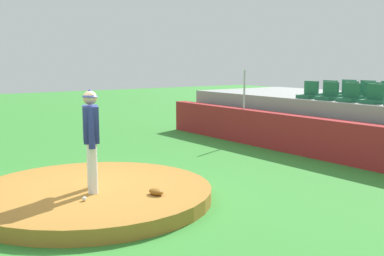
{
  "coord_description": "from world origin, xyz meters",
  "views": [
    {
      "loc": [
        7.69,
        -3.28,
        2.51
      ],
      "look_at": [
        0.0,
        2.23,
        1.15
      ],
      "focal_mm": 43.57,
      "sensor_mm": 36.0,
      "label": 1
    }
  ],
  "objects_px": {
    "stadium_chair_5": "(328,92)",
    "stadium_chair_6": "(348,93)",
    "fielding_glove": "(156,192)",
    "stadium_chair_10": "(347,91)",
    "stadium_chair_3": "(373,97)",
    "pitcher": "(91,132)",
    "stadium_chair_0": "(309,93)",
    "stadium_chair_11": "(366,92)",
    "stadium_chair_7": "(369,94)",
    "stadium_chair_1": "(328,94)",
    "stadium_chair_2": "(350,96)",
    "baseball": "(84,199)"
  },
  "relations": [
    {
      "from": "stadium_chair_0",
      "to": "stadium_chair_6",
      "type": "bearing_deg",
      "value": -127.9
    },
    {
      "from": "pitcher",
      "to": "stadium_chair_3",
      "type": "relative_size",
      "value": 3.58
    },
    {
      "from": "baseball",
      "to": "stadium_chair_6",
      "type": "relative_size",
      "value": 0.15
    },
    {
      "from": "pitcher",
      "to": "stadium_chair_7",
      "type": "height_order",
      "value": "pitcher"
    },
    {
      "from": "stadium_chair_0",
      "to": "stadium_chair_11",
      "type": "distance_m",
      "value": 1.9
    },
    {
      "from": "stadium_chair_11",
      "to": "stadium_chair_10",
      "type": "bearing_deg",
      "value": -0.67
    },
    {
      "from": "stadium_chair_2",
      "to": "stadium_chair_11",
      "type": "height_order",
      "value": "same"
    },
    {
      "from": "stadium_chair_5",
      "to": "stadium_chair_11",
      "type": "relative_size",
      "value": 1.0
    },
    {
      "from": "fielding_glove",
      "to": "stadium_chair_10",
      "type": "relative_size",
      "value": 0.6
    },
    {
      "from": "stadium_chair_0",
      "to": "stadium_chair_5",
      "type": "height_order",
      "value": "same"
    },
    {
      "from": "stadium_chair_5",
      "to": "stadium_chair_0",
      "type": "bearing_deg",
      "value": 90.27
    },
    {
      "from": "stadium_chair_0",
      "to": "fielding_glove",
      "type": "bearing_deg",
      "value": 110.15
    },
    {
      "from": "stadium_chair_3",
      "to": "stadium_chair_5",
      "type": "distance_m",
      "value": 2.28
    },
    {
      "from": "fielding_glove",
      "to": "stadium_chair_0",
      "type": "height_order",
      "value": "stadium_chair_0"
    },
    {
      "from": "pitcher",
      "to": "stadium_chair_1",
      "type": "xyz_separation_m",
      "value": [
        -0.87,
        7.5,
        0.3
      ]
    },
    {
      "from": "stadium_chair_6",
      "to": "stadium_chair_11",
      "type": "distance_m",
      "value": 0.88
    },
    {
      "from": "fielding_glove",
      "to": "stadium_chair_6",
      "type": "height_order",
      "value": "stadium_chair_6"
    },
    {
      "from": "pitcher",
      "to": "stadium_chair_11",
      "type": "height_order",
      "value": "pitcher"
    },
    {
      "from": "fielding_glove",
      "to": "stadium_chair_6",
      "type": "xyz_separation_m",
      "value": [
        -1.77,
        7.65,
        1.29
      ]
    },
    {
      "from": "baseball",
      "to": "stadium_chair_10",
      "type": "xyz_separation_m",
      "value": [
        -2.09,
        9.67,
        1.3
      ]
    },
    {
      "from": "stadium_chair_10",
      "to": "stadium_chair_7",
      "type": "bearing_deg",
      "value": 147.43
    },
    {
      "from": "stadium_chair_3",
      "to": "stadium_chair_2",
      "type": "bearing_deg",
      "value": 2.47
    },
    {
      "from": "stadium_chair_2",
      "to": "stadium_chair_6",
      "type": "bearing_deg",
      "value": -51.97
    },
    {
      "from": "stadium_chair_0",
      "to": "stadium_chair_3",
      "type": "distance_m",
      "value": 2.11
    },
    {
      "from": "stadium_chair_10",
      "to": "stadium_chair_11",
      "type": "height_order",
      "value": "same"
    },
    {
      "from": "stadium_chair_2",
      "to": "stadium_chair_6",
      "type": "relative_size",
      "value": 1.0
    },
    {
      "from": "stadium_chair_1",
      "to": "stadium_chair_3",
      "type": "xyz_separation_m",
      "value": [
        1.39,
        0.03,
        0.0
      ]
    },
    {
      "from": "fielding_glove",
      "to": "stadium_chair_5",
      "type": "bearing_deg",
      "value": 100.06
    },
    {
      "from": "stadium_chair_10",
      "to": "stadium_chair_11",
      "type": "xyz_separation_m",
      "value": [
        0.68,
        -0.01,
        0.0
      ]
    },
    {
      "from": "fielding_glove",
      "to": "stadium_chair_1",
      "type": "bearing_deg",
      "value": 96.67
    },
    {
      "from": "fielding_glove",
      "to": "stadium_chair_7",
      "type": "bearing_deg",
      "value": 89.96
    },
    {
      "from": "baseball",
      "to": "stadium_chair_5",
      "type": "bearing_deg",
      "value": 103.48
    },
    {
      "from": "fielding_glove",
      "to": "stadium_chair_11",
      "type": "height_order",
      "value": "stadium_chair_11"
    },
    {
      "from": "stadium_chair_1",
      "to": "stadium_chair_6",
      "type": "bearing_deg",
      "value": -89.14
    },
    {
      "from": "stadium_chair_10",
      "to": "stadium_chair_11",
      "type": "bearing_deg",
      "value": 179.33
    },
    {
      "from": "stadium_chair_11",
      "to": "stadium_chair_7",
      "type": "bearing_deg",
      "value": 129.22
    },
    {
      "from": "pitcher",
      "to": "fielding_glove",
      "type": "relative_size",
      "value": 5.96
    },
    {
      "from": "stadium_chair_3",
      "to": "fielding_glove",
      "type": "bearing_deg",
      "value": 93.13
    },
    {
      "from": "pitcher",
      "to": "stadium_chair_1",
      "type": "relative_size",
      "value": 3.58
    },
    {
      "from": "baseball",
      "to": "stadium_chair_6",
      "type": "height_order",
      "value": "stadium_chair_6"
    },
    {
      "from": "stadium_chair_5",
      "to": "stadium_chair_6",
      "type": "bearing_deg",
      "value": -177.1
    },
    {
      "from": "fielding_glove",
      "to": "stadium_chair_6",
      "type": "relative_size",
      "value": 0.6
    },
    {
      "from": "stadium_chair_5",
      "to": "stadium_chair_6",
      "type": "distance_m",
      "value": 0.71
    },
    {
      "from": "pitcher",
      "to": "stadium_chair_3",
      "type": "distance_m",
      "value": 7.55
    },
    {
      "from": "stadium_chair_0",
      "to": "stadium_chair_7",
      "type": "relative_size",
      "value": 1.0
    },
    {
      "from": "fielding_glove",
      "to": "stadium_chair_7",
      "type": "relative_size",
      "value": 0.6
    },
    {
      "from": "fielding_glove",
      "to": "stadium_chair_1",
      "type": "relative_size",
      "value": 0.6
    },
    {
      "from": "stadium_chair_0",
      "to": "stadium_chair_6",
      "type": "xyz_separation_m",
      "value": [
        0.7,
        0.9,
        0.0
      ]
    },
    {
      "from": "stadium_chair_1",
      "to": "stadium_chair_7",
      "type": "height_order",
      "value": "same"
    },
    {
      "from": "stadium_chair_5",
      "to": "stadium_chair_6",
      "type": "relative_size",
      "value": 1.0
    }
  ]
}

